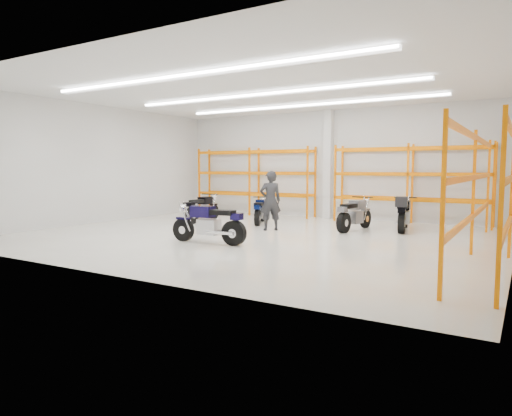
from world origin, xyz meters
The scene contains 12 objects.
ground centered at (0.00, 0.00, 0.00)m, with size 14.00×14.00×0.00m, color beige.
room_shell centered at (0.00, 0.03, 3.28)m, with size 14.02×12.02×4.51m.
motorcycle_main centered at (-0.29, -1.95, 0.54)m, with size 2.34×0.78×1.15m.
motorcycle_back_a centered at (-3.69, 2.01, 0.50)m, with size 0.72×2.19×1.07m.
motorcycle_back_b centered at (-1.45, 2.67, 0.46)m, with size 0.96×1.92×0.99m.
motorcycle_back_c centered at (2.22, 2.64, 0.52)m, with size 0.78×2.27×1.12m.
motorcycle_back_d centered at (3.68, 3.35, 0.57)m, with size 0.80×2.34×1.20m.
standing_man centered at (-0.23, 1.30, 1.00)m, with size 0.73×0.48×2.00m, color black.
structural_column centered at (0.00, 5.82, 2.25)m, with size 0.32×0.32×4.50m, color white.
pallet_racking_back_left centered at (-3.40, 5.48, 1.79)m, with size 5.67×0.87×3.00m.
pallet_racking_back_right centered at (3.40, 5.48, 1.79)m, with size 5.67×0.87×3.00m.
pallet_racking_side centered at (6.48, 0.00, 1.81)m, with size 0.87×9.07×3.00m.
Camera 1 is at (7.22, -12.05, 2.09)m, focal length 32.00 mm.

